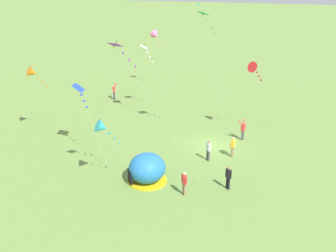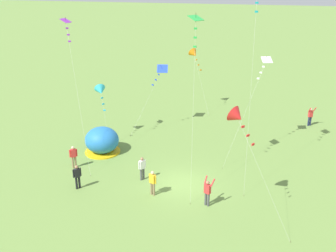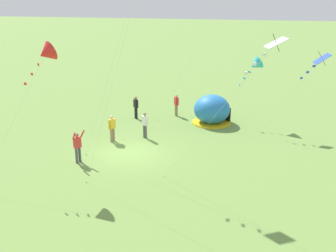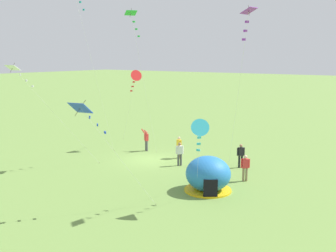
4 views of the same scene
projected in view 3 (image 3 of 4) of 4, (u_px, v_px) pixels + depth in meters
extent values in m
plane|color=olive|center=(128.00, 153.00, 23.09)|extent=(300.00, 300.00, 0.00)
ellipsoid|color=#2672BF|center=(212.00, 109.00, 28.36)|extent=(2.70, 2.60, 2.10)
cylinder|color=yellow|center=(211.00, 122.00, 28.67)|extent=(2.81, 2.81, 0.10)
cube|color=black|center=(227.00, 114.00, 28.92)|extent=(0.72, 0.57, 1.10)
cylinder|color=#4C4C51|center=(144.00, 131.00, 25.60)|extent=(0.15, 0.15, 0.88)
cylinder|color=#4C4C51|center=(146.00, 132.00, 25.44)|extent=(0.15, 0.15, 0.88)
cube|color=white|center=(145.00, 121.00, 25.29)|extent=(0.43, 0.45, 0.60)
sphere|color=#9E7051|center=(145.00, 114.00, 25.15)|extent=(0.22, 0.22, 0.22)
cylinder|color=white|center=(143.00, 120.00, 25.48)|extent=(0.09, 0.09, 0.58)
cylinder|color=white|center=(147.00, 122.00, 25.09)|extent=(0.09, 0.09, 0.58)
cylinder|color=#8C7251|center=(176.00, 110.00, 30.39)|extent=(0.15, 0.15, 0.88)
cylinder|color=#8C7251|center=(177.00, 111.00, 30.21)|extent=(0.15, 0.15, 0.88)
cube|color=red|center=(176.00, 101.00, 30.07)|extent=(0.45, 0.42, 0.60)
sphere|color=beige|center=(176.00, 96.00, 29.94)|extent=(0.22, 0.22, 0.22)
cylinder|color=red|center=(175.00, 100.00, 30.29)|extent=(0.09, 0.09, 0.58)
cylinder|color=red|center=(178.00, 102.00, 29.85)|extent=(0.09, 0.09, 0.58)
cylinder|color=#8C7251|center=(111.00, 135.00, 24.81)|extent=(0.15, 0.15, 0.88)
cylinder|color=#8C7251|center=(114.00, 134.00, 24.95)|extent=(0.15, 0.15, 0.88)
cube|color=gold|center=(112.00, 124.00, 24.65)|extent=(0.44, 0.37, 0.60)
sphere|color=beige|center=(112.00, 117.00, 24.52)|extent=(0.22, 0.22, 0.22)
cylinder|color=gold|center=(109.00, 125.00, 24.47)|extent=(0.09, 0.09, 0.58)
cylinder|color=gold|center=(115.00, 123.00, 24.83)|extent=(0.09, 0.09, 0.58)
cylinder|color=#4C4C51|center=(80.00, 154.00, 21.78)|extent=(0.15, 0.15, 0.88)
cylinder|color=#4C4C51|center=(77.00, 155.00, 21.64)|extent=(0.15, 0.15, 0.88)
cube|color=red|center=(77.00, 142.00, 21.48)|extent=(0.45, 0.39, 0.60)
sphere|color=#9E7051|center=(77.00, 135.00, 21.35)|extent=(0.22, 0.22, 0.22)
cylinder|color=red|center=(82.00, 134.00, 21.42)|extent=(0.21, 0.39, 0.50)
cylinder|color=red|center=(74.00, 136.00, 21.06)|extent=(0.30, 0.35, 0.50)
cylinder|color=black|center=(135.00, 113.00, 29.69)|extent=(0.15, 0.15, 0.88)
cylinder|color=black|center=(137.00, 113.00, 29.52)|extent=(0.15, 0.15, 0.88)
cube|color=black|center=(136.00, 104.00, 29.37)|extent=(0.44, 0.44, 0.60)
sphere|color=#9E7051|center=(136.00, 98.00, 29.24)|extent=(0.22, 0.22, 0.22)
cylinder|color=black|center=(134.00, 103.00, 29.58)|extent=(0.09, 0.09, 0.58)
cylinder|color=black|center=(137.00, 104.00, 29.17)|extent=(0.09, 0.09, 0.58)
cylinder|color=silver|center=(121.00, 53.00, 16.96)|extent=(0.24, 4.10, 12.86)
cylinder|color=brown|center=(86.00, 182.00, 19.40)|extent=(0.03, 0.03, 0.06)
cylinder|color=silver|center=(238.00, 95.00, 27.86)|extent=(1.39, 2.06, 4.25)
cylinder|color=brown|center=(220.00, 125.00, 28.16)|extent=(0.03, 0.03, 0.06)
cone|color=#33B7D1|center=(255.00, 65.00, 27.55)|extent=(1.35, 1.38, 1.14)
cube|color=#33B7D1|center=(249.00, 72.00, 27.58)|extent=(0.16, 0.20, 0.12)
cube|color=#33B7D1|center=(244.00, 78.00, 27.61)|extent=(0.17, 0.19, 0.12)
cube|color=#33B7D1|center=(239.00, 84.00, 27.64)|extent=(0.21, 0.10, 0.12)
cylinder|color=silver|center=(195.00, 51.00, 28.42)|extent=(3.26, 4.75, 10.15)
cylinder|color=brown|center=(158.00, 121.00, 29.15)|extent=(0.03, 0.03, 0.06)
cylinder|color=silver|center=(210.00, 122.00, 17.08)|extent=(2.58, 5.03, 7.18)
cylinder|color=brown|center=(164.00, 177.00, 20.03)|extent=(0.03, 0.03, 0.06)
cube|color=white|center=(276.00, 43.00, 14.11)|extent=(0.96, 0.91, 0.38)
cylinder|color=#332314|center=(276.00, 42.00, 14.11)|extent=(0.17, 0.31, 0.64)
cube|color=white|center=(264.00, 54.00, 14.54)|extent=(0.21, 0.13, 0.12)
cube|color=white|center=(255.00, 64.00, 14.90)|extent=(0.21, 0.11, 0.12)
cube|color=white|center=(246.00, 73.00, 15.27)|extent=(0.21, 0.10, 0.12)
cylinder|color=silver|center=(12.00, 124.00, 18.38)|extent=(3.39, 2.12, 6.21)
cone|color=red|center=(46.00, 53.00, 18.67)|extent=(1.30, 1.31, 1.12)
cube|color=red|center=(38.00, 64.00, 18.55)|extent=(0.19, 0.18, 0.12)
cube|color=red|center=(32.00, 74.00, 18.45)|extent=(0.18, 0.19, 0.12)
cube|color=red|center=(25.00, 84.00, 18.35)|extent=(0.16, 0.20, 0.12)
cylinder|color=silver|center=(288.00, 99.00, 24.38)|extent=(2.17, 3.17, 5.45)
cylinder|color=brown|center=(260.00, 132.00, 26.63)|extent=(0.03, 0.03, 0.06)
cube|color=blue|center=(322.00, 59.00, 22.13)|extent=(1.07, 0.94, 0.57)
cylinder|color=#332314|center=(322.00, 58.00, 22.12)|extent=(0.33, 0.47, 0.76)
cube|color=blue|center=(314.00, 66.00, 22.59)|extent=(0.18, 0.19, 0.12)
cube|color=blue|center=(308.00, 72.00, 22.99)|extent=(0.19, 0.18, 0.12)
cube|color=blue|center=(301.00, 78.00, 23.38)|extent=(0.20, 0.15, 0.12)
cylinder|color=silver|center=(113.00, 62.00, 20.86)|extent=(0.54, 3.69, 10.92)
cylinder|color=brown|center=(86.00, 155.00, 22.80)|extent=(0.03, 0.03, 0.06)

